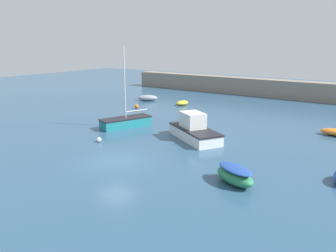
% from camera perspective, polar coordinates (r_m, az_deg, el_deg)
% --- Properties ---
extents(ground_plane, '(120.00, 120.00, 0.20)m').
position_cam_1_polar(ground_plane, '(22.69, -9.10, -6.38)').
color(ground_plane, '#2D5170').
extents(harbor_breakwater, '(47.42, 2.43, 2.55)m').
position_cam_1_polar(harbor_breakwater, '(51.04, 17.57, 6.31)').
color(harbor_breakwater, gray).
rests_on(harbor_breakwater, ground_plane).
extents(fishing_dinghy_green, '(1.41, 2.08, 0.58)m').
position_cam_1_polar(fishing_dinghy_green, '(42.23, 2.50, 4.05)').
color(fishing_dinghy_green, yellow).
rests_on(fishing_dinghy_green, ground_plane).
extents(motorboat_with_cabin, '(5.90, 4.81, 2.21)m').
position_cam_1_polar(motorboat_with_cabin, '(27.33, 4.56, -0.71)').
color(motorboat_with_cabin, white).
rests_on(motorboat_with_cabin, ground_plane).
extents(open_tender_yellow, '(2.98, 2.58, 0.81)m').
position_cam_1_polar(open_tender_yellow, '(45.43, -3.58, 4.91)').
color(open_tender_yellow, gray).
rests_on(open_tender_yellow, ground_plane).
extents(rowboat_with_red_cover, '(3.06, 2.43, 1.02)m').
position_cam_1_polar(rowboat_with_red_cover, '(19.28, 11.56, -8.37)').
color(rowboat_with_red_cover, '#287A4C').
rests_on(rowboat_with_red_cover, ground_plane).
extents(sailboat_tall_mast, '(3.28, 5.13, 7.51)m').
position_cam_1_polar(sailboat_tall_mast, '(31.46, -7.35, 0.76)').
color(sailboat_tall_mast, teal).
rests_on(sailboat_tall_mast, ground_plane).
extents(mooring_buoy_orange, '(0.49, 0.49, 0.49)m').
position_cam_1_polar(mooring_buoy_orange, '(40.28, -5.49, 3.42)').
color(mooring_buoy_orange, orange).
rests_on(mooring_buoy_orange, ground_plane).
extents(mooring_buoy_white, '(0.39, 0.39, 0.39)m').
position_cam_1_polar(mooring_buoy_white, '(27.15, -11.94, -2.35)').
color(mooring_buoy_white, white).
rests_on(mooring_buoy_white, ground_plane).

